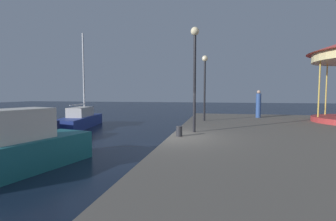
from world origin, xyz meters
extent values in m
plane|color=black|center=(0.00, 0.00, 0.00)|extent=(120.00, 120.00, 0.00)
cube|color=#19606B|center=(-4.28, -2.77, 0.50)|extent=(2.67, 4.68, 1.01)
cube|color=beige|center=(-4.31, -2.90, 1.50)|extent=(1.60, 2.16, 0.99)
cube|color=#4C6070|center=(-4.08, -1.96, 1.70)|extent=(1.00, 0.33, 0.45)
cube|color=navy|center=(-8.05, 6.38, 0.40)|extent=(2.56, 5.84, 0.79)
cube|color=beige|center=(-8.10, 6.65, 1.13)|extent=(1.54, 2.64, 0.68)
cylinder|color=silver|center=(-8.23, 7.41, 3.91)|extent=(0.12, 0.12, 6.24)
cylinder|color=silver|center=(-8.01, 6.16, 1.69)|extent=(0.52, 2.52, 0.08)
cube|color=#19214C|center=(-8.21, 0.62, 0.46)|extent=(2.09, 4.77, 0.92)
cube|color=beige|center=(-8.21, 0.48, 1.24)|extent=(1.45, 2.10, 0.63)
cube|color=#4C6070|center=(-8.20, 1.52, 1.36)|extent=(1.23, 0.11, 0.29)
cylinder|color=gold|center=(8.87, 8.42, 2.72)|extent=(0.08, 0.08, 3.23)
cylinder|color=gold|center=(7.66, 6.33, 2.72)|extent=(0.08, 0.08, 3.23)
cylinder|color=black|center=(0.85, 1.12, 2.87)|extent=(0.12, 0.12, 4.14)
sphere|color=#F9E5B2|center=(0.85, 1.12, 5.12)|extent=(0.36, 0.36, 0.36)
cylinder|color=black|center=(1.04, 5.59, 2.62)|extent=(0.12, 0.12, 3.64)
sphere|color=#F9E5B2|center=(1.04, 5.59, 4.62)|extent=(0.36, 0.36, 0.36)
cylinder|color=#2D2D33|center=(0.38, -0.05, 1.00)|extent=(0.24, 0.24, 0.40)
cylinder|color=#2D4C8C|center=(4.65, 8.44, 1.64)|extent=(0.34, 0.34, 1.68)
sphere|color=tan|center=(4.65, 8.44, 2.60)|extent=(0.24, 0.24, 0.24)
camera|label=1|loc=(1.85, -9.21, 2.46)|focal=25.47mm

